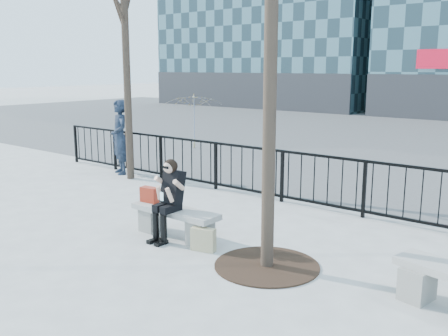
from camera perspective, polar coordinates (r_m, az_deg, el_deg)
The scene contains 10 objects.
ground at distance 8.47m, azimuth -5.55°, elevation -7.83°, with size 120.00×120.00×0.00m, color gray.
street_surface at distance 21.63m, azimuth 23.30°, elevation 3.14°, with size 60.00×23.00×0.01m, color #474747.
railing at distance 10.59m, azimuth 5.74°, elevation -0.78°, with size 14.00×0.06×1.10m.
tree_grate at distance 7.27m, azimuth 4.91°, elevation -11.04°, with size 1.50×1.50×0.02m, color black.
bench_main at distance 8.37m, azimuth -5.59°, elevation -5.88°, with size 1.65×0.46×0.49m.
seated_woman at distance 8.16m, azimuth -6.43°, elevation -3.66°, with size 0.50×0.64×1.34m.
handbag at distance 8.73m, azimuth -8.52°, elevation -3.03°, with size 0.32×0.15×0.26m, color #A22613.
shopping_bag at distance 7.77m, azimuth -2.38°, elevation -8.16°, with size 0.38×0.14×0.36m, color beige.
standing_man at distance 13.41m, azimuth -11.82°, elevation 3.47°, with size 0.72×0.47×1.96m, color black.
vendor_umbrella at distance 17.30m, azimuth -3.54°, elevation 5.35°, with size 2.07×2.11×1.90m, color yellow.
Camera 1 is at (5.59, -5.71, 2.79)m, focal length 40.00 mm.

